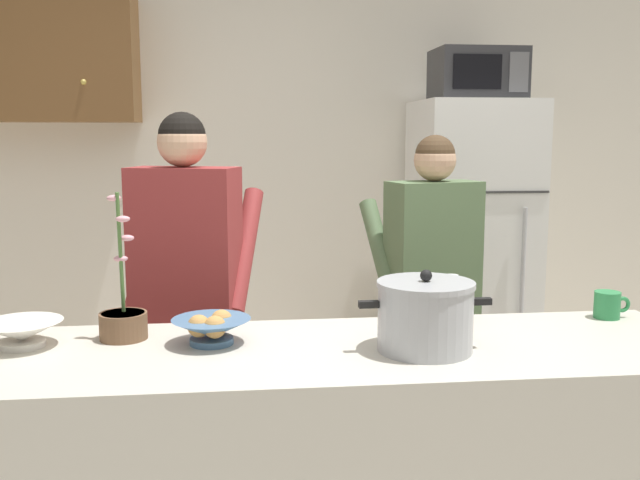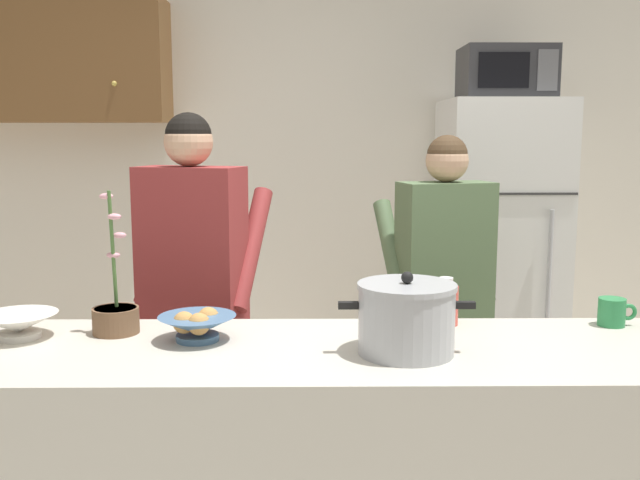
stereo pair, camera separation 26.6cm
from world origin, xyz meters
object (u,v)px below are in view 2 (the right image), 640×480
at_px(empty_bowl, 18,324).
at_px(potted_orchid, 116,314).
at_px(microwave, 506,73).
at_px(refrigerator, 498,257).
at_px(person_by_sink, 443,272).
at_px(person_near_pot, 193,267).
at_px(cooking_pot, 406,318).
at_px(coffee_mug, 613,312).
at_px(bread_bowl, 197,325).
at_px(bottle_near_edge, 446,302).

relative_size(empty_bowl, potted_orchid, 0.52).
distance_m(microwave, potted_orchid, 2.54).
relative_size(refrigerator, person_by_sink, 1.12).
bearing_deg(person_by_sink, person_near_pot, -168.71).
relative_size(cooking_pot, empty_bowl, 1.64).
distance_m(refrigerator, person_near_pot, 1.90).
height_order(person_by_sink, coffee_mug, person_by_sink).
relative_size(bread_bowl, empty_bowl, 1.00).
height_order(bread_bowl, potted_orchid, potted_orchid).
distance_m(coffee_mug, potted_orchid, 1.66).
bearing_deg(potted_orchid, bread_bowl, -17.73).
height_order(person_near_pot, bottle_near_edge, person_near_pot).
distance_m(refrigerator, empty_bowl, 2.64).
bearing_deg(refrigerator, bread_bowl, -128.56).
bearing_deg(empty_bowl, potted_orchid, 10.68).
bearing_deg(person_near_pot, cooking_pot, -46.41).
bearing_deg(bottle_near_edge, coffee_mug, -2.04).
bearing_deg(potted_orchid, cooking_pot, -13.68).
relative_size(refrigerator, bottle_near_edge, 10.69).
distance_m(person_by_sink, potted_orchid, 1.45).
distance_m(bread_bowl, bottle_near_edge, 0.84).
bearing_deg(person_by_sink, refrigerator, 61.91).
bearing_deg(person_near_pot, refrigerator, 35.73).
xyz_separation_m(empty_bowl, bottle_near_edge, (1.39, 0.15, 0.03)).
bearing_deg(bottle_near_edge, person_by_sink, 80.15).
xyz_separation_m(person_by_sink, cooking_pot, (-0.30, -1.01, 0.06)).
height_order(refrigerator, person_by_sink, refrigerator).
xyz_separation_m(person_near_pot, empty_bowl, (-0.45, -0.63, -0.06)).
height_order(refrigerator, bread_bowl, refrigerator).
bearing_deg(coffee_mug, potted_orchid, -177.45).
relative_size(cooking_pot, coffee_mug, 3.08).
height_order(microwave, person_near_pot, microwave).
distance_m(person_near_pot, empty_bowl, 0.78).
height_order(refrigerator, coffee_mug, refrigerator).
bearing_deg(microwave, cooking_pot, -112.31).
bearing_deg(bread_bowl, potted_orchid, 162.27).
bearing_deg(person_near_pot, empty_bowl, -125.42).
relative_size(person_near_pot, cooking_pot, 4.09).
bearing_deg(person_near_pot, coffee_mug, -18.52).
xyz_separation_m(person_near_pot, cooking_pot, (0.76, -0.80, -0.00)).
xyz_separation_m(microwave, bottle_near_edge, (-0.60, -1.57, -0.89)).
distance_m(person_by_sink, bread_bowl, 1.28).
xyz_separation_m(person_near_pot, person_by_sink, (1.06, 0.21, -0.07)).
relative_size(bread_bowl, bottle_near_edge, 1.50).
bearing_deg(cooking_pot, person_near_pot, 133.59).
height_order(cooking_pot, potted_orchid, potted_orchid).
relative_size(microwave, potted_orchid, 1.02).
bearing_deg(person_near_pot, microwave, 35.19).
relative_size(refrigerator, coffee_mug, 13.39).
bearing_deg(microwave, refrigerator, 90.07).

